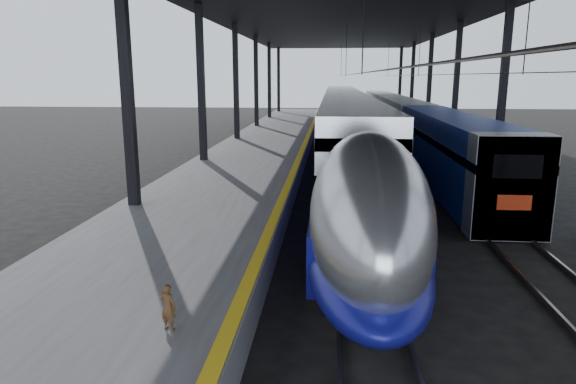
# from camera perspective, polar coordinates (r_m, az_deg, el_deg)

# --- Properties ---
(ground) EXTENTS (160.00, 160.00, 0.00)m
(ground) POSITION_cam_1_polar(r_m,az_deg,el_deg) (13.20, -0.17, -11.37)
(ground) COLOR black
(ground) RESTS_ON ground
(platform) EXTENTS (6.00, 80.00, 1.00)m
(platform) POSITION_cam_1_polar(r_m,az_deg,el_deg) (32.70, -3.25, 4.07)
(platform) COLOR #4C4C4F
(platform) RESTS_ON ground
(yellow_strip) EXTENTS (0.30, 80.00, 0.01)m
(yellow_strip) POSITION_cam_1_polar(r_m,az_deg,el_deg) (32.35, 1.67, 4.90)
(yellow_strip) COLOR gold
(yellow_strip) RESTS_ON platform
(rails) EXTENTS (6.52, 80.00, 0.16)m
(rails) POSITION_cam_1_polar(r_m,az_deg,el_deg) (32.63, 10.83, 3.10)
(rails) COLOR slate
(rails) RESTS_ON ground
(canopy) EXTENTS (18.00, 75.00, 9.47)m
(canopy) POSITION_cam_1_polar(r_m,az_deg,el_deg) (32.24, 6.66, 19.25)
(canopy) COLOR black
(canopy) RESTS_ON ground
(tgv_train) EXTENTS (2.96, 65.20, 4.24)m
(tgv_train) POSITION_cam_1_polar(r_m,az_deg,el_deg) (39.83, 6.21, 7.71)
(tgv_train) COLOR #ADB0B4
(tgv_train) RESTS_ON ground
(second_train) EXTENTS (2.59, 56.05, 3.56)m
(second_train) POSITION_cam_1_polar(r_m,az_deg,el_deg) (44.52, 12.59, 7.77)
(second_train) COLOR navy
(second_train) RESTS_ON ground
(child) EXTENTS (0.37, 0.30, 0.86)m
(child) POSITION_cam_1_polar(r_m,az_deg,el_deg) (9.46, -13.18, -12.34)
(child) COLOR #442D16
(child) RESTS_ON platform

